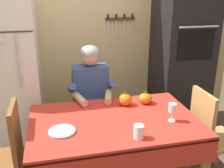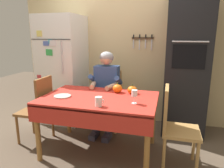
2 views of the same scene
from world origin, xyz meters
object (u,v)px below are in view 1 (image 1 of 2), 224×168
object	(u,v)px
wall_oven	(182,53)
serving_tray	(62,131)
refrigerator	(7,78)
pumpkin_medium	(125,100)
pumpkin_large	(145,98)
seated_person	(92,95)
dining_table	(115,129)
wine_glass	(172,109)
coffee_mug	(139,132)
chair_right_side	(210,133)
chair_behind_person	(90,107)
chair_left_side	(5,154)

from	to	relation	value
wall_oven	serving_tray	size ratio (longest dim) A/B	10.07
refrigerator	pumpkin_medium	world-z (taller)	refrigerator
pumpkin_large	seated_person	bearing A→B (deg)	144.47
dining_table	wine_glass	world-z (taller)	wine_glass
wall_oven	coffee_mug	xyz separation A→B (m)	(-0.94, -1.23, -0.26)
wall_oven	seated_person	bearing A→B (deg)	-164.49
pumpkin_medium	chair_right_side	bearing A→B (deg)	-22.51
coffee_mug	pumpkin_medium	xyz separation A→B (m)	(0.06, 0.58, 0.00)
coffee_mug	wine_glass	world-z (taller)	wine_glass
chair_behind_person	pumpkin_large	bearing A→B (deg)	-48.23
wine_glass	pumpkin_large	xyz separation A→B (m)	(-0.09, 0.39, -0.06)
refrigerator	coffee_mug	xyz separation A→B (m)	(1.06, -1.19, -0.11)
chair_right_side	refrigerator	bearing A→B (deg)	153.75
chair_behind_person	chair_left_side	distance (m)	1.09
chair_behind_person	chair_right_side	bearing A→B (deg)	-39.43
chair_behind_person	wine_glass	world-z (taller)	chair_behind_person
chair_behind_person	chair_right_side	world-z (taller)	same
pumpkin_large	refrigerator	bearing A→B (deg)	155.08
pumpkin_medium	dining_table	bearing A→B (deg)	-121.73
wall_oven	pumpkin_medium	size ratio (longest dim) A/B	15.68
wine_glass	pumpkin_large	distance (m)	0.40
refrigerator	chair_right_side	size ratio (longest dim) A/B	1.94
chair_behind_person	serving_tray	xyz separation A→B (m)	(-0.34, -0.89, 0.24)
refrigerator	serving_tray	size ratio (longest dim) A/B	8.63
seated_person	coffee_mug	distance (m)	0.94
refrigerator	seated_person	world-z (taller)	refrigerator
wall_oven	dining_table	bearing A→B (deg)	-138.69
chair_right_side	pumpkin_medium	bearing A→B (deg)	157.49
refrigerator	coffee_mug	world-z (taller)	refrigerator
refrigerator	pumpkin_large	size ratio (longest dim) A/B	14.01
chair_right_side	chair_behind_person	bearing A→B (deg)	140.57
pumpkin_medium	serving_tray	xyz separation A→B (m)	(-0.61, -0.37, -0.05)
dining_table	seated_person	bearing A→B (deg)	99.32
wall_oven	seated_person	size ratio (longest dim) A/B	1.69
seated_person	coffee_mug	bearing A→B (deg)	-77.22
refrigerator	wine_glass	xyz separation A→B (m)	(1.41, -1.00, -0.05)
wall_oven	chair_left_side	bearing A→B (deg)	-156.12
refrigerator	chair_left_side	xyz separation A→B (m)	(0.05, -0.82, -0.39)
chair_left_side	wine_glass	size ratio (longest dim) A/B	5.97
dining_table	chair_right_side	size ratio (longest dim) A/B	1.51
chair_left_side	chair_right_side	size ratio (longest dim) A/B	1.00
chair_left_side	coffee_mug	world-z (taller)	chair_left_side
refrigerator	seated_person	xyz separation A→B (m)	(0.85, -0.28, -0.16)
refrigerator	coffee_mug	size ratio (longest dim) A/B	17.25
dining_table	chair_left_side	bearing A→B (deg)	176.25
wall_oven	pumpkin_large	world-z (taller)	wall_oven
refrigerator	pumpkin_medium	size ratio (longest dim) A/B	13.44
chair_behind_person	chair_left_side	xyz separation A→B (m)	(-0.80, -0.73, 0.00)
pumpkin_large	wine_glass	bearing A→B (deg)	-76.81
pumpkin_large	pumpkin_medium	xyz separation A→B (m)	(-0.20, 0.00, 0.01)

